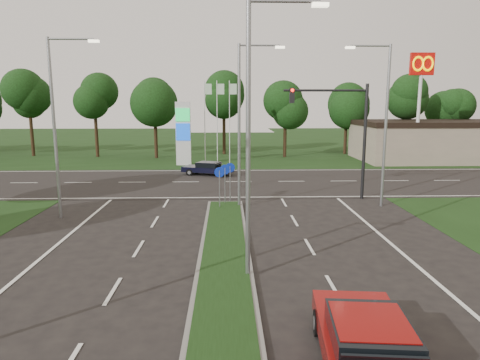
{
  "coord_description": "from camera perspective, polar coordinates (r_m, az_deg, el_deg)",
  "views": [
    {
      "loc": [
        0.11,
        -7.74,
        5.82
      ],
      "look_at": [
        0.74,
        12.5,
        2.2
      ],
      "focal_mm": 32.0,
      "sensor_mm": 36.0,
      "label": 1
    }
  ],
  "objects": [
    {
      "name": "verge_far",
      "position": [
        63.01,
        -1.89,
        4.83
      ],
      "size": [
        160.0,
        50.0,
        0.02
      ],
      "primitive_type": "cube",
      "color": "black",
      "rests_on": "ground"
    },
    {
      "name": "cross_road",
      "position": [
        32.27,
        -1.95,
        -0.26
      ],
      "size": [
        160.0,
        12.0,
        0.02
      ],
      "primitive_type": "cube",
      "color": "black",
      "rests_on": "ground"
    },
    {
      "name": "median_kerb",
      "position": [
        13.08,
        -2.16,
        -16.01
      ],
      "size": [
        2.0,
        26.0,
        0.12
      ],
      "primitive_type": "cube",
      "color": "slate",
      "rests_on": "ground"
    },
    {
      "name": "commercial_building",
      "position": [
        49.06,
        24.81,
        4.74
      ],
      "size": [
        16.0,
        9.0,
        4.0
      ],
      "primitive_type": "cube",
      "color": "gray",
      "rests_on": "ground"
    },
    {
      "name": "streetlight_median_near",
      "position": [
        13.79,
        1.94,
        7.05
      ],
      "size": [
        2.53,
        0.22,
        9.0
      ],
      "color": "gray",
      "rests_on": "ground"
    },
    {
      "name": "streetlight_median_far",
      "position": [
        23.77,
        0.37,
        8.35
      ],
      "size": [
        2.53,
        0.22,
        9.0
      ],
      "color": "gray",
      "rests_on": "ground"
    },
    {
      "name": "streetlight_left_far",
      "position": [
        23.32,
        -23.13,
        7.51
      ],
      "size": [
        2.53,
        0.22,
        9.0
      ],
      "color": "gray",
      "rests_on": "ground"
    },
    {
      "name": "streetlight_right_far",
      "position": [
        25.29,
        18.49,
        7.94
      ],
      "size": [
        2.53,
        0.22,
        9.0
      ],
      "rotation": [
        0.0,
        0.0,
        3.14
      ],
      "color": "gray",
      "rests_on": "ground"
    },
    {
      "name": "traffic_signal",
      "position": [
        26.72,
        13.69,
        7.35
      ],
      "size": [
        5.1,
        0.42,
        7.0
      ],
      "color": "black",
      "rests_on": "ground"
    },
    {
      "name": "median_signs",
      "position": [
        24.49,
        -2.02,
        0.48
      ],
      "size": [
        1.16,
        1.76,
        2.38
      ],
      "color": "gray",
      "rests_on": "ground"
    },
    {
      "name": "gas_pylon",
      "position": [
        41.06,
        -7.28,
        6.39
      ],
      "size": [
        5.8,
        1.26,
        8.0
      ],
      "color": "silver",
      "rests_on": "ground"
    },
    {
      "name": "mcdonalds_sign",
      "position": [
        43.61,
        22.98,
        12.2
      ],
      "size": [
        2.2,
        0.47,
        10.4
      ],
      "color": "silver",
      "rests_on": "ground"
    },
    {
      "name": "treeline_far",
      "position": [
        47.68,
        -1.84,
        11.35
      ],
      "size": [
        6.0,
        6.0,
        9.9
      ],
      "color": "black",
      "rests_on": "ground"
    },
    {
      "name": "red_sedan",
      "position": [
        10.24,
        16.78,
        -20.3
      ],
      "size": [
        2.42,
        4.94,
        1.31
      ],
      "rotation": [
        0.0,
        0.0,
        -0.1
      ],
      "color": "maroon",
      "rests_on": "ground"
    },
    {
      "name": "navy_sedan",
      "position": [
        35.29,
        -4.31,
        1.59
      ],
      "size": [
        4.32,
        2.89,
        1.1
      ],
      "rotation": [
        0.0,
        0.0,
        1.23
      ],
      "color": "black",
      "rests_on": "ground"
    }
  ]
}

